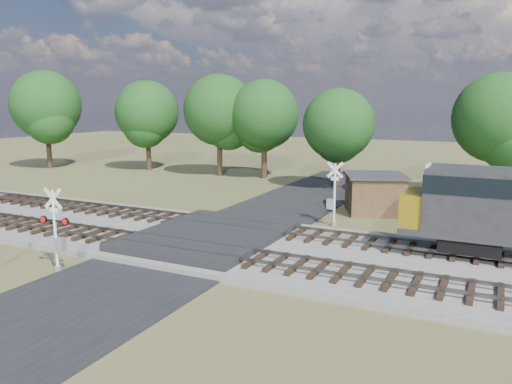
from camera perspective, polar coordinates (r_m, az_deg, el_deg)
The scene contains 10 objects.
ground at distance 26.50m, azimuth -5.85°, elevation -6.07°, with size 160.00×160.00×0.00m, color #494B28.
ballast_bed at distance 23.49m, azimuth 16.28°, elevation -8.21°, with size 140.00×10.00×0.30m, color gray.
road at distance 26.49m, azimuth -5.85°, elevation -5.99°, with size 7.00×60.00×0.08m, color black.
crossing_panel at distance 26.83m, azimuth -5.30°, elevation -5.16°, with size 7.00×9.00×0.62m, color #262628.
track_near at distance 23.23m, azimuth -1.89°, elevation -7.31°, with size 140.00×2.60×0.33m.
track_far at distance 27.57m, azimuth 2.99°, elevation -4.50°, with size 140.00×2.60×0.33m.
crossing_signal_near at distance 23.55m, azimuth -21.78°, elevation -4.86°, with size 1.53×0.34×3.79m.
crossing_signal_far at distance 30.47m, azimuth 8.80°, elevation -0.83°, with size 1.58×0.37×3.93m.
equipment_shed at distance 34.68m, azimuth 13.42°, elevation -0.14°, with size 5.10×5.10×2.65m.
treeline at distance 43.08m, azimuth 15.18°, elevation 8.60°, with size 81.94×11.43×10.97m.
Camera 1 is at (13.53, -21.56, 7.40)m, focal length 35.00 mm.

